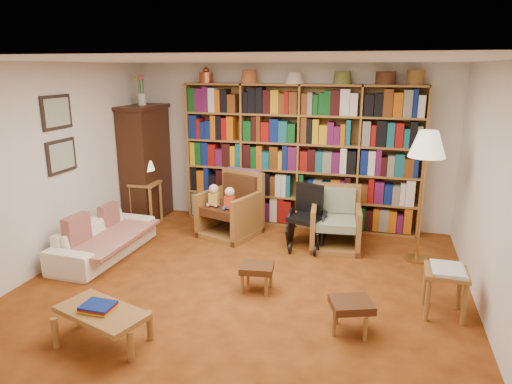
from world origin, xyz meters
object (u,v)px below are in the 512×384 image
(armchair_sage, at_px, (336,224))
(side_table_papers, at_px, (446,278))
(floor_lamp, at_px, (427,150))
(coffee_table, at_px, (102,315))
(armchair_leather, at_px, (232,208))
(sofa, at_px, (104,239))
(side_table_lamp, at_px, (146,194))
(footstool_b, at_px, (351,307))
(wheelchair, at_px, (307,219))
(footstool_a, at_px, (257,269))

(armchair_sage, relative_size, side_table_papers, 1.62)
(floor_lamp, bearing_deg, side_table_papers, -82.72)
(coffee_table, bearing_deg, armchair_leather, 86.16)
(sofa, relative_size, side_table_papers, 3.11)
(side_table_lamp, distance_m, floor_lamp, 4.23)
(floor_lamp, relative_size, footstool_b, 3.60)
(armchair_leather, relative_size, side_table_papers, 1.89)
(armchair_leather, bearing_deg, armchair_sage, -3.04)
(side_table_lamp, height_order, coffee_table, side_table_lamp)
(wheelchair, bearing_deg, coffee_table, -115.84)
(side_table_lamp, distance_m, footstool_a, 2.91)
(armchair_leather, height_order, armchair_sage, armchair_leather)
(armchair_sage, xyz_separation_m, side_table_papers, (1.25, -1.61, 0.08))
(footstool_a, height_order, footstool_b, footstool_b)
(sofa, distance_m, armchair_leather, 1.88)
(armchair_sage, height_order, footstool_b, armchair_sage)
(sofa, xyz_separation_m, side_table_lamp, (-0.10, 1.33, 0.26))
(side_table_lamp, xyz_separation_m, wheelchair, (2.64, -0.24, -0.10))
(wheelchair, height_order, coffee_table, wheelchair)
(armchair_leather, relative_size, footstool_a, 2.43)
(wheelchair, relative_size, floor_lamp, 0.51)
(sofa, xyz_separation_m, coffee_table, (1.16, -1.77, 0.06))
(footstool_b, distance_m, coffee_table, 2.29)
(sofa, xyz_separation_m, armchair_leather, (1.36, 1.29, 0.15))
(armchair_sage, relative_size, wheelchair, 0.97)
(side_table_papers, bearing_deg, coffee_table, -155.66)
(floor_lamp, height_order, coffee_table, floor_lamp)
(side_table_papers, bearing_deg, floor_lamp, 97.28)
(wheelchair, distance_m, coffee_table, 3.18)
(wheelchair, relative_size, side_table_papers, 1.67)
(floor_lamp, relative_size, side_table_papers, 3.25)
(footstool_a, bearing_deg, side_table_lamp, 143.23)
(sofa, distance_m, footstool_b, 3.44)
(armchair_sage, xyz_separation_m, floor_lamp, (1.08, -0.24, 1.14))
(floor_lamp, distance_m, footstool_b, 2.38)
(footstool_a, bearing_deg, wheelchair, 77.93)
(armchair_leather, height_order, footstool_b, armchair_leather)
(side_table_papers, xyz_separation_m, footstool_b, (-0.88, -0.56, -0.14))
(wheelchair, bearing_deg, armchair_leather, 170.37)
(sofa, height_order, side_table_lamp, side_table_lamp)
(side_table_lamp, xyz_separation_m, coffee_table, (1.26, -3.10, -0.20))
(footstool_a, bearing_deg, coffee_table, -127.92)
(armchair_leather, xyz_separation_m, coffee_table, (-0.21, -3.06, -0.09))
(side_table_lamp, relative_size, footstool_a, 1.68)
(side_table_papers, relative_size, footstool_b, 1.11)
(armchair_sage, height_order, footstool_a, armchair_sage)
(side_table_lamp, height_order, footstool_a, side_table_lamp)
(sofa, height_order, coffee_table, sofa)
(footstool_a, bearing_deg, floor_lamp, 37.42)
(floor_lamp, height_order, side_table_papers, floor_lamp)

